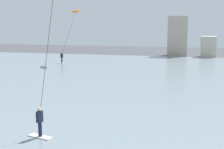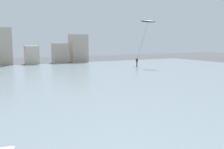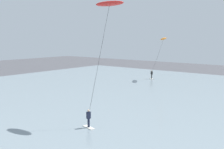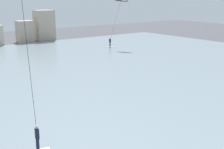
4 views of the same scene
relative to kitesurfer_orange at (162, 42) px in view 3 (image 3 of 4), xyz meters
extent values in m
cube|color=gray|center=(14.25, -12.80, -7.12)|extent=(84.00, 52.00, 0.10)
cube|color=silver|center=(-2.01, -0.25, -7.04)|extent=(1.41, 1.14, 0.06)
cylinder|color=black|center=(-2.01, -0.25, -6.62)|extent=(0.20, 0.20, 0.78)
cube|color=black|center=(-2.01, -0.25, -5.93)|extent=(0.37, 0.40, 0.60)
sphere|color=#9E7051|center=(-2.01, -0.25, -5.52)|extent=(0.20, 0.20, 0.20)
cylinder|color=#333333|center=(-0.92, -0.12, -2.78)|extent=(2.22, 0.30, 6.41)
ellipsoid|color=orange|center=(0.18, 0.02, 0.57)|extent=(2.85, 3.53, 0.72)
cube|color=silver|center=(8.57, -28.87, -7.04)|extent=(1.47, 0.79, 0.06)
cylinder|color=#191E33|center=(8.57, -28.87, -6.62)|extent=(0.20, 0.20, 0.78)
cube|color=#191E33|center=(8.57, -28.87, -5.93)|extent=(0.30, 0.39, 0.60)
sphere|color=beige|center=(8.57, -28.87, -5.52)|extent=(0.20, 0.20, 0.20)
cylinder|color=#333333|center=(8.79, -27.70, -1.17)|extent=(0.48, 2.37, 9.62)
ellipsoid|color=red|center=(9.02, -26.52, 3.79)|extent=(2.97, 1.30, 0.59)
camera|label=1|loc=(15.99, -43.45, -0.97)|focal=49.97mm
camera|label=2|loc=(7.45, -41.29, -2.24)|focal=43.64mm
camera|label=3|loc=(24.92, -45.99, 0.82)|focal=44.52mm
camera|label=4|loc=(1.79, -44.97, 1.85)|focal=50.68mm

